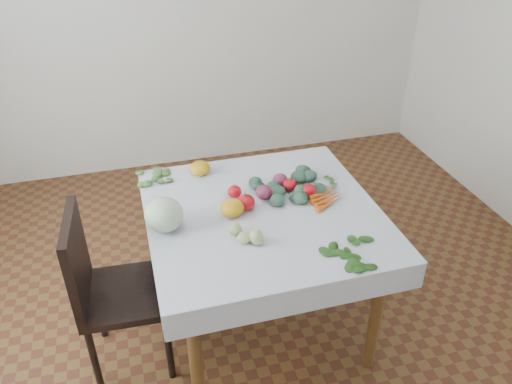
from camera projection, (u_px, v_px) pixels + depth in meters
ground at (262, 320)px, 2.85m from camera, size 4.00×4.00×0.00m
back_wall at (188, 1)px, 3.75m from camera, size 4.00×0.04×2.70m
table at (263, 228)px, 2.50m from camera, size 1.00×1.00×0.75m
tablecloth at (263, 211)px, 2.45m from camera, size 1.12×1.12×0.01m
chair at (105, 284)px, 2.35m from camera, size 0.43×0.43×0.90m
cabbage at (164, 215)px, 2.28m from camera, size 0.19×0.19×0.16m
tomato_a at (246, 202)px, 2.44m from camera, size 0.12×0.12×0.08m
tomato_b at (308, 190)px, 2.54m from camera, size 0.10×0.10×0.07m
tomato_c at (235, 191)px, 2.54m from camera, size 0.09×0.09×0.06m
tomato_d at (290, 185)px, 2.59m from camera, size 0.09×0.09×0.07m
heirloom_back at (200, 168)px, 2.72m from camera, size 0.11×0.11×0.08m
heirloom_front at (232, 208)px, 2.39m from camera, size 0.14×0.14×0.08m
onion_a at (280, 180)px, 2.63m from camera, size 0.09×0.09×0.07m
onion_b at (264, 192)px, 2.52m from camera, size 0.11×0.11×0.07m
tomatillo_cluster at (254, 233)px, 2.25m from camera, size 0.12×0.15×0.05m
carrot_bunch at (325, 195)px, 2.54m from camera, size 0.19×0.22×0.03m
kale_bunch at (285, 187)px, 2.59m from camera, size 0.37×0.29×0.05m
basil_bunch at (353, 256)px, 2.15m from camera, size 0.29×0.21×0.01m
dill_bunch at (156, 176)px, 2.71m from camera, size 0.18×0.17×0.02m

